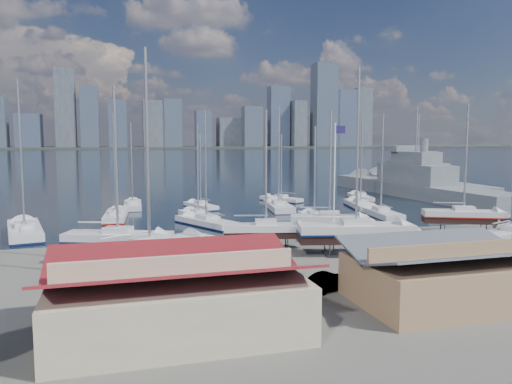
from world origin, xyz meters
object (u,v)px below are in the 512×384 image
object	(u,v)px
naval_ship_east	(415,188)
sailboat_cradle_0	(118,240)
car_a	(240,287)
flagpole	(335,178)
naval_ship_west	(417,182)

from	to	relation	value
naval_ship_east	sailboat_cradle_0	bearing A→B (deg)	121.34
car_a	flagpole	distance (m)	18.39
car_a	sailboat_cradle_0	bearing A→B (deg)	128.60
naval_ship_west	car_a	xyz separation A→B (m)	(-55.39, -61.84, -0.92)
naval_ship_east	car_a	world-z (taller)	naval_ship_east
naval_ship_west	flagpole	xyz separation A→B (m)	(-42.83, -50.10, 5.60)
naval_ship_east	car_a	size ratio (longest dim) A/B	11.13
naval_ship_east	car_a	distance (m)	69.70
car_a	naval_ship_west	bearing A→B (deg)	54.32
naval_ship_west	car_a	distance (m)	83.02
naval_ship_east	flagpole	world-z (taller)	naval_ship_east
car_a	naval_ship_east	bearing A→B (deg)	53.08
car_a	flagpole	size ratio (longest dim) A/B	0.35
naval_ship_east	naval_ship_west	xyz separation A→B (m)	(7.77, 10.94, -0.00)
sailboat_cradle_0	naval_ship_west	bearing A→B (deg)	58.55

